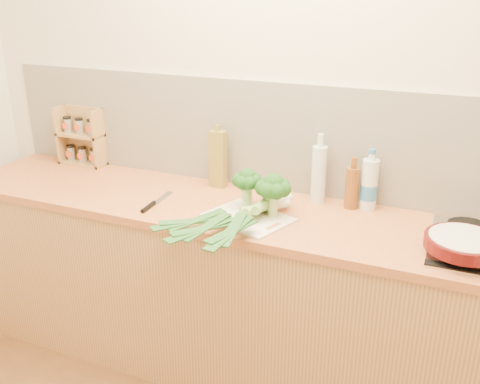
# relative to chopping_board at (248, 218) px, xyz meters

# --- Properties ---
(room_shell) EXTENTS (3.50, 3.50, 3.50)m
(room_shell) POSITION_rel_chopping_board_xyz_m (0.03, 0.39, 0.26)
(room_shell) COLOR beige
(room_shell) RESTS_ON ground
(counter) EXTENTS (3.20, 0.62, 0.90)m
(counter) POSITION_rel_chopping_board_xyz_m (0.03, 0.10, -0.45)
(counter) COLOR tan
(counter) RESTS_ON ground
(chopping_board) EXTENTS (0.42, 0.37, 0.01)m
(chopping_board) POSITION_rel_chopping_board_xyz_m (0.00, 0.00, 0.00)
(chopping_board) COLOR white
(chopping_board) RESTS_ON counter
(broccoli_left) EXTENTS (0.14, 0.14, 0.19)m
(broccoli_left) POSITION_rel_chopping_board_xyz_m (-0.05, 0.10, 0.13)
(broccoli_left) COLOR #9DC170
(broccoli_left) RESTS_ON chopping_board
(broccoli_right) EXTENTS (0.16, 0.16, 0.20)m
(broccoli_right) POSITION_rel_chopping_board_xyz_m (0.09, 0.06, 0.14)
(broccoli_right) COLOR #9DC170
(broccoli_right) RESTS_ON chopping_board
(leek_front) EXTENTS (0.46, 0.53, 0.04)m
(leek_front) POSITION_rel_chopping_board_xyz_m (-0.04, -0.02, 0.03)
(leek_front) COLOR white
(leek_front) RESTS_ON chopping_board
(leek_mid) EXTENTS (0.33, 0.65, 0.04)m
(leek_mid) POSITION_rel_chopping_board_xyz_m (0.01, -0.05, 0.05)
(leek_mid) COLOR white
(leek_mid) RESTS_ON chopping_board
(leek_back) EXTENTS (0.11, 0.66, 0.04)m
(leek_back) POSITION_rel_chopping_board_xyz_m (0.05, -0.06, 0.06)
(leek_back) COLOR white
(leek_back) RESTS_ON chopping_board
(chefs_knife) EXTENTS (0.04, 0.28, 0.02)m
(chefs_knife) POSITION_rel_chopping_board_xyz_m (-0.47, -0.04, 0.00)
(chefs_knife) COLOR silver
(chefs_knife) RESTS_ON counter
(skillet) EXTENTS (0.41, 0.29, 0.05)m
(skillet) POSITION_rel_chopping_board_xyz_m (0.89, -0.01, 0.06)
(skillet) COLOR #4D0D0C
(skillet) RESTS_ON gas_hob
(spice_rack) EXTENTS (0.27, 0.11, 0.33)m
(spice_rack) POSITION_rel_chopping_board_xyz_m (-1.16, 0.35, 0.14)
(spice_rack) COLOR tan
(spice_rack) RESTS_ON counter
(oil_tin) EXTENTS (0.08, 0.05, 0.32)m
(oil_tin) POSITION_rel_chopping_board_xyz_m (-0.29, 0.31, 0.14)
(oil_tin) COLOR olive
(oil_tin) RESTS_ON counter
(glass_bottle) EXTENTS (0.07, 0.07, 0.33)m
(glass_bottle) POSITION_rel_chopping_board_xyz_m (0.23, 0.32, 0.14)
(glass_bottle) COLOR silver
(glass_bottle) RESTS_ON counter
(amber_bottle) EXTENTS (0.06, 0.06, 0.24)m
(amber_bottle) POSITION_rel_chopping_board_xyz_m (0.39, 0.31, 0.10)
(amber_bottle) COLOR brown
(amber_bottle) RESTS_ON counter
(water_bottle) EXTENTS (0.08, 0.08, 0.27)m
(water_bottle) POSITION_rel_chopping_board_xyz_m (0.46, 0.33, 0.11)
(water_bottle) COLOR silver
(water_bottle) RESTS_ON counter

